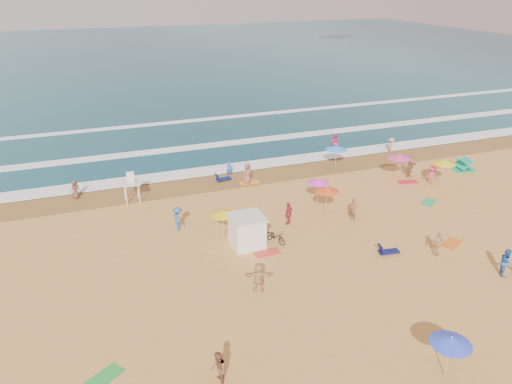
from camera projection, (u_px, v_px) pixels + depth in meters
name	position (u px, v px, depth m)	size (l,w,h in m)	color
ground	(308.00, 244.00, 33.10)	(220.00, 220.00, 0.00)	gold
ocean	(133.00, 59.00, 105.20)	(220.00, 140.00, 0.18)	#0C4756
wet_sand	(245.00, 178.00, 43.83)	(220.00, 220.00, 0.00)	olive
surf_foam	(217.00, 147.00, 51.36)	(200.00, 18.70, 0.05)	white
cabana	(247.00, 232.00, 32.51)	(2.00, 2.00, 2.00)	white
cabana_roof	(247.00, 217.00, 32.08)	(2.20, 2.20, 0.12)	silver
bicycle	(275.00, 236.00, 33.08)	(0.59, 1.70, 0.89)	black
lifeguard_stand	(132.00, 189.00, 38.84)	(1.20, 1.20, 2.10)	white
beach_umbrellas	(341.00, 212.00, 32.59)	(59.84, 28.40, 0.74)	#E44B18
loungers	(446.00, 250.00, 32.00)	(47.05, 28.29, 0.34)	#0F1A4D
towels	(311.00, 247.00, 32.70)	(47.58, 26.02, 0.03)	red
beachgoers	(309.00, 201.00, 37.31)	(45.17, 27.60, 2.12)	tan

